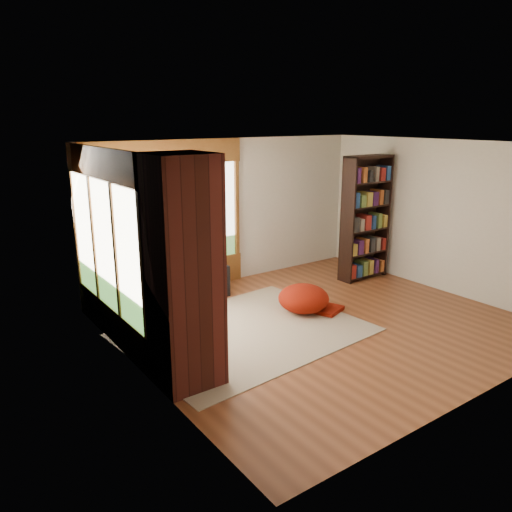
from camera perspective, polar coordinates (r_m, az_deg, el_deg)
floor at (r=7.53m, az=7.34°, el=-7.59°), size 5.50×5.50×0.00m
ceiling at (r=6.94m, az=8.09°, el=12.55°), size 5.50×5.50×0.00m
wall_back at (r=9.07m, az=-3.13°, el=5.08°), size 5.50×0.04×2.60m
wall_front at (r=5.64m, az=25.24°, el=-2.95°), size 5.50×0.04×2.60m
wall_left at (r=5.68m, az=-13.12°, el=-1.72°), size 0.04×5.00×2.60m
wall_right at (r=9.19m, az=20.41°, el=4.27°), size 0.04×5.00×2.60m
windows_back at (r=8.47m, az=-9.92°, el=4.46°), size 2.82×0.10×1.90m
windows_left at (r=6.76m, az=-16.84°, el=1.23°), size 0.10×2.62×1.90m
roller_blind at (r=7.47m, az=-18.95°, el=5.50°), size 0.03×0.72×0.90m
brick_chimney at (r=5.51m, az=-8.36°, el=-2.01°), size 0.70×0.70×2.60m
sectional_sofa at (r=7.77m, az=-12.09°, el=-4.69°), size 2.20×2.20×0.80m
area_rug at (r=7.17m, az=-1.27°, el=-8.67°), size 3.43×2.73×0.01m
bookshelf at (r=9.45m, az=12.42°, el=4.23°), size 0.98×0.33×2.30m
pouf at (r=7.85m, az=5.46°, el=-4.77°), size 0.89×0.89×0.43m
dog_tan at (r=7.46m, az=-11.99°, el=-1.59°), size 1.03×0.92×0.50m
dog_brindle at (r=6.81m, az=-11.37°, el=-3.67°), size 0.59×0.81×0.41m
throw_pillows at (r=7.71m, az=-11.85°, el=-1.20°), size 1.98×1.68×0.45m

